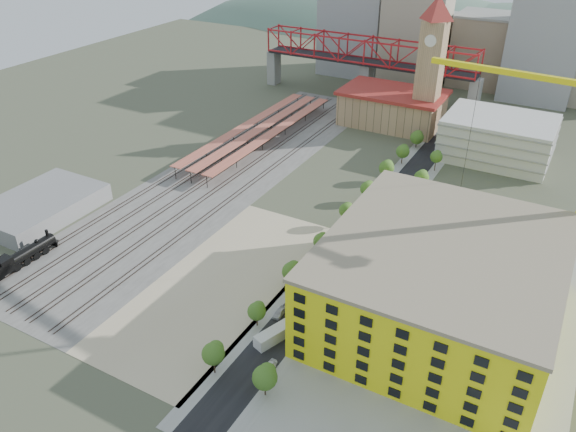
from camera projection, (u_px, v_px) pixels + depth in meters
The scene contains 31 objects.
ground at pixel (302, 225), 150.85m from camera, with size 400.00×400.00×0.00m, color #474C38.
ballast_strip at pixel (228, 171), 179.07m from camera, with size 36.00×165.00×0.06m, color #605E59.
dirt_lot at pixel (223, 283), 128.78m from camera, with size 28.00×67.00×0.06m, color tan.
street_asphalt at pixel (378, 215), 155.44m from camera, with size 12.00×170.00×0.06m, color black.
sidewalk_west at pixel (360, 210), 157.74m from camera, with size 3.00×170.00×0.04m, color gray.
sidewalk_east at pixel (397, 220), 153.14m from camera, with size 3.00×170.00×0.04m, color gray.
construction_pad at pixel (448, 323), 116.94m from camera, with size 50.00×90.00×0.06m, color gray.
rail_tracks at pixel (223, 170), 179.76m from camera, with size 26.56×160.00×0.18m.
platform_canopies at pixel (260, 129), 199.86m from camera, with size 16.00×80.00×4.12m.
station_hall at pixel (392, 107), 211.32m from camera, with size 38.00×24.00×13.10m.
clock_tower at pixel (432, 54), 193.19m from camera, with size 12.00×12.00×52.00m.
parking_garage at pixel (498, 138), 184.96m from camera, with size 34.00×26.00×14.00m, color silver.
truss_bridge at pixel (368, 54), 230.82m from camera, with size 94.00×9.60×25.60m.
construction_building at pixel (440, 283), 113.44m from camera, with size 44.60×50.60×18.80m.
warehouse at pixel (40, 206), 154.58m from camera, with size 22.00×32.00×5.00m, color gray.
street_trees at pixel (365, 232), 147.92m from camera, with size 15.40×124.40×8.00m.
skyline at pixel (471, 35), 243.34m from camera, with size 133.00×46.00×60.00m.
distant_hills at pixel (546, 165), 368.13m from camera, with size 647.00×264.00×227.00m.
locomotive at pixel (18, 259), 133.08m from camera, with size 3.06×23.60×5.90m.
site_trailer_a at pixel (276, 334), 112.19m from camera, with size 2.60×9.87×2.70m, color silver.
site_trailer_b at pixel (314, 290), 124.76m from camera, with size 2.28×8.68×2.38m, color silver.
site_trailer_c at pixel (329, 271), 130.54m from camera, with size 2.38×9.05×2.48m, color silver.
site_trailer_d at pixel (347, 249), 138.69m from camera, with size 2.35×8.94×2.45m, color silver.
car_0 at pixel (280, 313), 118.69m from camera, with size 1.70×4.22×1.44m, color #BBBBBB.
car_1 at pixel (313, 274), 130.58m from camera, with size 1.45×4.17×1.37m, color #A4A3A9.
car_2 at pixel (354, 226), 148.82m from camera, with size 2.29×4.97×1.38m, color black.
car_3 at pixel (363, 216), 153.41m from camera, with size 1.89×4.65×1.35m, color navy.
car_4 at pixel (269, 367), 105.37m from camera, with size 1.60×3.97×1.35m, color white.
car_5 at pixel (341, 276), 129.91m from camera, with size 1.38×3.97×1.31m, color #AEAEB3.
car_6 at pixel (363, 248), 140.02m from camera, with size 2.45×5.32×1.48m, color black.
car_7 at pixel (400, 201), 160.69m from camera, with size 1.97×4.84×1.41m, color navy.
Camera 1 is at (59.16, -114.43, 78.62)m, focal length 35.00 mm.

